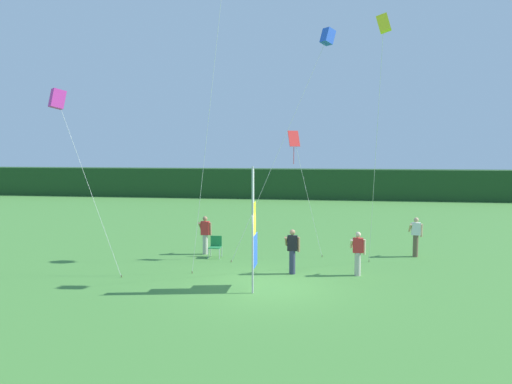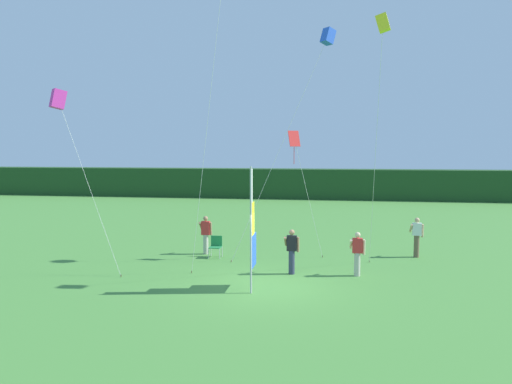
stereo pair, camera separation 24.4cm
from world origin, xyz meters
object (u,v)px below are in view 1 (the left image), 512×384
Objects in this scene: person_far_left at (416,236)px; kite_red_diamond_4 at (296,147)px; banner_flag at (254,232)px; person_mid_field at (292,250)px; kite_magenta_box_1 at (58,100)px; kite_blue_box_3 at (327,39)px; person_far_right at (358,252)px; person_near_banner at (205,234)px; folding_chair at (215,245)px; kite_yellow_box_0 at (384,27)px.

person_far_left is 0.32× the size of kite_red_diamond_4.
banner_flag is at bearing -101.43° from kite_red_diamond_4.
person_mid_field is 10.40m from kite_magenta_box_1.
kite_magenta_box_1 is 10.66m from kite_blue_box_3.
person_far_right is 5.14m from kite_red_diamond_4.
banner_flag is at bearing -14.97° from kite_magenta_box_1.
kite_magenta_box_1 is (-8.82, -0.23, 5.51)m from person_mid_field.
kite_blue_box_3 is (5.10, -0.24, 8.04)m from person_near_banner.
person_near_banner is at bearing 32.35° from kite_magenta_box_1.
folding_chair is at bearing -42.50° from person_near_banner.
kite_yellow_box_0 reaches higher than kite_magenta_box_1.
banner_flag is 2.40× the size of person_far_left.
person_far_left is at bearing 8.85° from folding_chair.
banner_flag is 2.52× the size of person_far_right.
folding_chair is (0.57, -0.52, -0.37)m from person_near_banner.
person_far_right is (-2.60, -3.52, -0.05)m from person_far_left.
person_far_right is at bearing 2.45° from person_mid_field.
kite_yellow_box_0 is at bearing -113.84° from person_far_left.
kite_red_diamond_4 is (0.99, 4.89, 2.72)m from banner_flag.
kite_magenta_box_1 reaches higher than person_mid_field.
person_near_banner is (-2.90, 5.15, -1.04)m from banner_flag.
kite_magenta_box_1 reaches higher than person_far_right.
person_far_left is 15.31m from kite_magenta_box_1.
banner_flag is at bearing -114.87° from person_mid_field.
kite_red_diamond_4 is (-0.08, 2.59, 3.77)m from person_mid_field.
kite_red_diamond_4 reaches higher than person_far_left.
kite_yellow_box_0 is at bearing -48.27° from kite_red_diamond_4.
kite_yellow_box_0 is 1.31× the size of kite_magenta_box_1.
kite_magenta_box_1 is 1.29× the size of kite_red_diamond_4.
kite_yellow_box_0 is 6.00m from kite_red_diamond_4.
folding_chair is at bearing -176.41° from kite_blue_box_3.
folding_chair is 10.69m from kite_yellow_box_0.
kite_red_diamond_4 reaches higher than banner_flag.
kite_magenta_box_1 is (-5.42, -2.55, 5.87)m from folding_chair.
person_mid_field is at bearing 65.13° from banner_flag.
person_far_right is (2.34, 0.10, -0.03)m from person_mid_field.
kite_yellow_box_0 is 0.95× the size of kite_blue_box_3.
banner_flag is 4.50× the size of folding_chair.
person_mid_field is 1.84× the size of folding_chair.
kite_yellow_box_0 reaches higher than person_far_right.
person_near_banner is at bearing 177.32° from kite_blue_box_3.
kite_blue_box_3 is (9.95, 2.84, 2.54)m from kite_magenta_box_1.
kite_blue_box_3 reaches higher than kite_red_diamond_4.
kite_magenta_box_1 is at bearing -154.81° from folding_chair.
person_near_banner is 4.88m from person_mid_field.
person_mid_field is 1.03× the size of person_far_right.
banner_flag is 9.18m from kite_magenta_box_1.
banner_flag is at bearing -144.85° from person_far_right.
person_near_banner is 1.04× the size of person_far_right.
person_far_left is (6.01, 5.92, -1.03)m from banner_flag.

